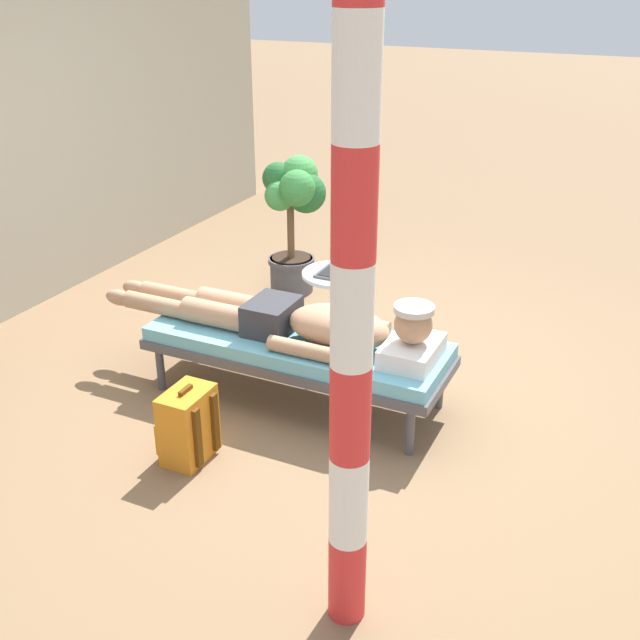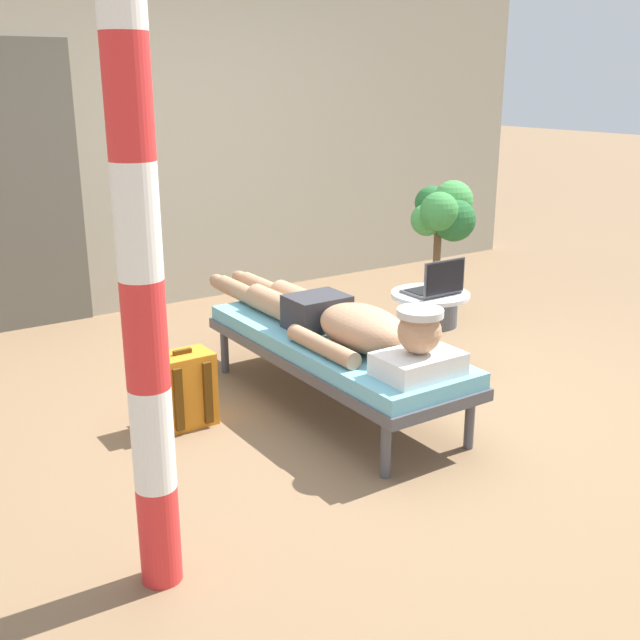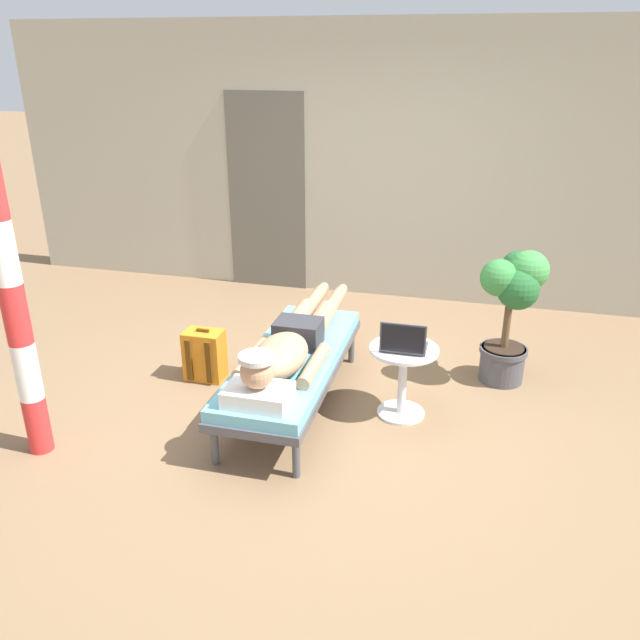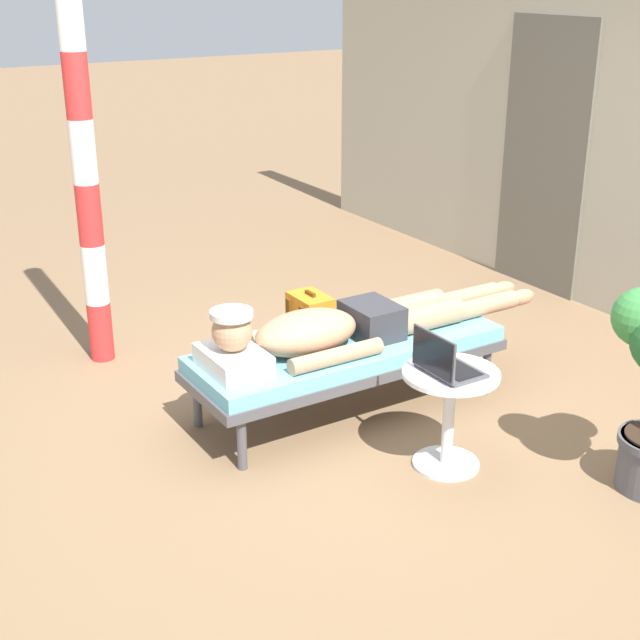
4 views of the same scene
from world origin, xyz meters
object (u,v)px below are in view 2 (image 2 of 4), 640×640
porch_post (137,221)px  side_table (429,319)px  lounge_chair (333,348)px  person_reclining (337,320)px  laptop (437,285)px  backpack (184,390)px  potted_plant (441,238)px

porch_post → side_table: bearing=25.0°
lounge_chair → person_reclining: 0.18m
laptop → porch_post: (-2.21, -0.98, 0.76)m
lounge_chair → laptop: (0.78, 0.04, 0.24)m
person_reclining → backpack: bearing=160.4°
lounge_chair → potted_plant: potted_plant is taller
backpack → porch_post: bearing=-118.2°
side_table → potted_plant: (0.70, 0.68, 0.31)m
porch_post → person_reclining: bearing=32.4°
side_table → laptop: size_ratio=1.69×
lounge_chair → side_table: 0.79m
potted_plant → laptop: bearing=-133.8°
person_reclining → porch_post: size_ratio=0.81×
person_reclining → potted_plant: size_ratio=2.02×
potted_plant → porch_post: (-2.91, -1.71, 0.67)m
side_table → laptop: laptop is taller
lounge_chair → porch_post: 1.98m
side_table → porch_post: (-2.21, -1.03, 0.98)m
porch_post → lounge_chair: bearing=33.5°
porch_post → backpack: bearing=61.8°
person_reclining → backpack: (-0.79, 0.28, -0.32)m
laptop → person_reclining: bearing=-174.6°
potted_plant → lounge_chair: bearing=-152.6°
person_reclining → porch_post: bearing=-147.6°
backpack → potted_plant: potted_plant is taller
lounge_chair → laptop: laptop is taller
lounge_chair → laptop: size_ratio=5.85×
lounge_chair → potted_plant: 1.70m
person_reclining → potted_plant: bearing=28.5°
lounge_chair → porch_post: bearing=-146.5°
laptop → backpack: bearing=172.5°
laptop → potted_plant: size_ratio=0.29×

